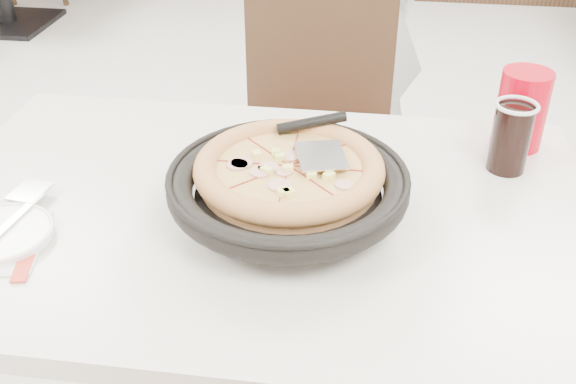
# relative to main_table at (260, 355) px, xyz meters

# --- Properties ---
(floor) EXTENTS (7.00, 7.00, 0.00)m
(floor) POSITION_rel_main_table_xyz_m (-0.32, 0.34, -0.38)
(floor) COLOR #ACACA7
(floor) RESTS_ON ground
(main_table) EXTENTS (1.27, 0.90, 0.75)m
(main_table) POSITION_rel_main_table_xyz_m (0.00, 0.00, 0.00)
(main_table) COLOR silver
(main_table) RESTS_ON floor
(chair_far) EXTENTS (0.44, 0.44, 0.95)m
(chair_far) POSITION_rel_main_table_xyz_m (0.03, 0.63, 0.10)
(chair_far) COLOR black
(chair_far) RESTS_ON floor
(trivet) EXTENTS (0.14, 0.14, 0.04)m
(trivet) POSITION_rel_main_table_xyz_m (0.11, 0.00, 0.39)
(trivet) COLOR black
(trivet) RESTS_ON main_table
(pizza_pan) EXTENTS (0.35, 0.35, 0.01)m
(pizza_pan) POSITION_rel_main_table_xyz_m (0.06, -0.03, 0.42)
(pizza_pan) COLOR black
(pizza_pan) RESTS_ON trivet
(pizza) EXTENTS (0.34, 0.34, 0.02)m
(pizza) POSITION_rel_main_table_xyz_m (0.06, 0.01, 0.44)
(pizza) COLOR #C3854B
(pizza) RESTS_ON pizza_pan
(pizza_server) EXTENTS (0.11, 0.12, 0.00)m
(pizza_server) POSITION_rel_main_table_xyz_m (0.11, 0.03, 0.47)
(pizza_server) COLOR silver
(pizza_server) RESTS_ON pizza
(side_plate) EXTENTS (0.18, 0.18, 0.01)m
(side_plate) POSITION_rel_main_table_xyz_m (-0.39, -0.16, 0.38)
(side_plate) COLOR white
(side_plate) RESTS_ON napkin
(fork) EXTENTS (0.03, 0.14, 0.00)m
(fork) POSITION_rel_main_table_xyz_m (-0.39, -0.12, 0.39)
(fork) COLOR silver
(fork) RESTS_ON side_plate
(cola_glass) EXTENTS (0.08, 0.08, 0.13)m
(cola_glass) POSITION_rel_main_table_xyz_m (0.46, 0.19, 0.44)
(cola_glass) COLOR black
(cola_glass) RESTS_ON main_table
(red_cup) EXTENTS (0.11, 0.11, 0.16)m
(red_cup) POSITION_rel_main_table_xyz_m (0.49, 0.30, 0.45)
(red_cup) COLOR #B00011
(red_cup) RESTS_ON main_table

